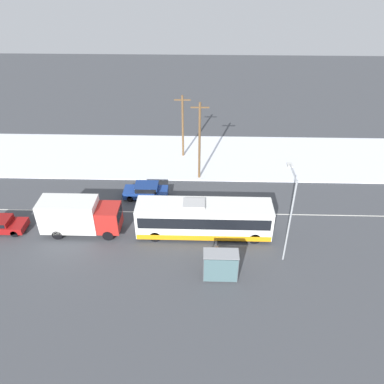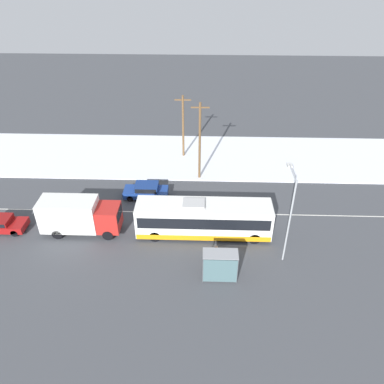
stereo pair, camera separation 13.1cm
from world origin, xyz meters
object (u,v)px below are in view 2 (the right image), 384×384
object	(u,v)px
utility_pole_roadside	(200,141)
pedestrian_at_stop	(216,253)
city_bus	(204,219)
bus_shelter	(220,263)
utility_pole_snowlot	(183,126)
sedan_car	(146,190)
streetlamp	(290,207)
box_truck	(79,215)

from	to	relation	value
utility_pole_roadside	pedestrian_at_stop	bearing A→B (deg)	-83.30
city_bus	bus_shelter	xyz separation A→B (m)	(1.24, -5.35, 0.08)
utility_pole_snowlot	pedestrian_at_stop	bearing A→B (deg)	-79.01
pedestrian_at_stop	utility_pole_roadside	xyz separation A→B (m)	(-1.51, 12.86, 3.27)
sedan_car	pedestrian_at_stop	size ratio (longest dim) A/B	2.36
utility_pole_roadside	utility_pole_snowlot	distance (m)	5.32
sedan_car	streetlamp	world-z (taller)	streetlamp
bus_shelter	utility_pole_roadside	world-z (taller)	utility_pole_roadside
bus_shelter	utility_pole_snowlot	world-z (taller)	utility_pole_snowlot
sedan_car	utility_pole_snowlot	distance (m)	9.74
sedan_car	utility_pole_snowlot	world-z (taller)	utility_pole_snowlot
streetlamp	utility_pole_roadside	distance (m)	13.46
bus_shelter	pedestrian_at_stop	bearing A→B (deg)	98.30
bus_shelter	streetlamp	bearing A→B (deg)	29.83
city_bus	streetlamp	world-z (taller)	streetlamp
sedan_car	streetlamp	size ratio (longest dim) A/B	0.58
city_bus	streetlamp	xyz separation A→B (m)	(6.32, -2.44, 3.11)
city_bus	box_truck	world-z (taller)	city_bus
pedestrian_at_stop	utility_pole_roadside	bearing A→B (deg)	96.70
box_truck	utility_pole_roadside	size ratio (longest dim) A/B	0.80
pedestrian_at_stop	bus_shelter	bearing A→B (deg)	-81.70
city_bus	bus_shelter	size ratio (longest dim) A/B	4.41
utility_pole_roadside	city_bus	bearing A→B (deg)	-86.82
streetlamp	utility_pole_roadside	bearing A→B (deg)	120.47
sedan_car	utility_pole_roadside	world-z (taller)	utility_pole_roadside
utility_pole_roadside	utility_pole_snowlot	xyz separation A→B (m)	(-1.94, 4.92, -0.52)
city_bus	utility_pole_roadside	world-z (taller)	utility_pole_roadside
box_truck	sedan_car	xyz separation A→B (m)	(4.95, 5.47, -0.95)
bus_shelter	streetlamp	distance (m)	6.58
pedestrian_at_stop	utility_pole_snowlot	world-z (taller)	utility_pole_snowlot
city_bus	utility_pole_snowlot	size ratio (longest dim) A/B	1.54
sedan_car	pedestrian_at_stop	bearing A→B (deg)	126.14
sedan_car	pedestrian_at_stop	xyz separation A→B (m)	(6.65, -9.11, 0.32)
box_truck	bus_shelter	size ratio (longest dim) A/B	2.61
streetlamp	utility_pole_roadside	world-z (taller)	utility_pole_roadside
box_truck	bus_shelter	bearing A→B (deg)	-24.06
city_bus	utility_pole_roadside	distance (m)	9.59
city_bus	streetlamp	distance (m)	7.45
bus_shelter	utility_pole_roadside	bearing A→B (deg)	96.88
pedestrian_at_stop	utility_pole_snowlot	xyz separation A→B (m)	(-3.45, 17.78, 2.74)
city_bus	sedan_car	distance (m)	7.86
streetlamp	utility_pole_snowlot	bearing A→B (deg)	117.95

